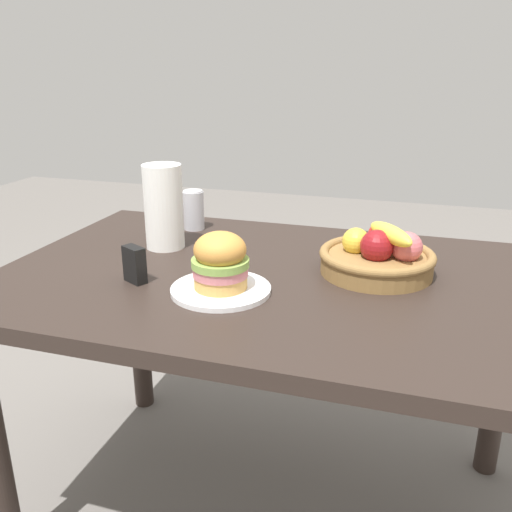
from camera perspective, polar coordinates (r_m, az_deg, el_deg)
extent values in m
plane|color=slate|center=(1.81, 1.66, -24.63)|extent=(8.00, 8.00, 0.00)
cube|color=#2D231E|center=(1.40, 1.95, -2.66)|extent=(1.40, 0.90, 0.04)
cylinder|color=#2D231E|center=(2.09, -12.11, -6.56)|extent=(0.07, 0.07, 0.71)
cylinder|color=#2D231E|center=(1.88, 24.01, -11.10)|extent=(0.07, 0.07, 0.71)
cylinder|color=white|center=(1.29, -3.67, -3.50)|extent=(0.23, 0.23, 0.01)
cylinder|color=tan|center=(1.28, -3.69, -2.63)|extent=(0.12, 0.12, 0.03)
cylinder|color=#C67075|center=(1.27, -3.71, -1.54)|extent=(0.13, 0.13, 0.02)
cylinder|color=#84A84C|center=(1.26, -3.73, -0.70)|extent=(0.13, 0.13, 0.02)
ellipsoid|color=gold|center=(1.25, -3.76, 0.67)|extent=(0.12, 0.12, 0.08)
cylinder|color=silver|center=(1.76, -6.49, 4.72)|extent=(0.07, 0.07, 0.12)
cylinder|color=silver|center=(1.75, -6.57, 6.72)|extent=(0.06, 0.06, 0.00)
cylinder|color=olive|center=(1.42, 12.38, -0.81)|extent=(0.28, 0.28, 0.05)
torus|color=olive|center=(1.41, 12.46, 0.14)|extent=(0.29, 0.29, 0.02)
sphere|color=#D16066|center=(1.40, 15.38, 0.88)|extent=(0.08, 0.08, 0.08)
sphere|color=red|center=(1.48, 12.87, 2.05)|extent=(0.07, 0.07, 0.07)
sphere|color=gold|center=(1.42, 10.32, 1.52)|extent=(0.07, 0.07, 0.07)
sphere|color=maroon|center=(1.38, 12.43, 0.99)|extent=(0.08, 0.08, 0.08)
ellipsoid|color=yellow|center=(1.39, 13.80, 2.25)|extent=(0.14, 0.17, 0.05)
cylinder|color=white|center=(1.58, -9.57, 5.06)|extent=(0.11, 0.11, 0.24)
cube|color=black|center=(1.36, -12.50, -0.87)|extent=(0.07, 0.05, 0.09)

